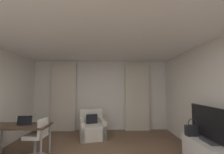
{
  "coord_description": "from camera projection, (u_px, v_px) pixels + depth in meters",
  "views": [
    {
      "loc": [
        0.26,
        -2.57,
        1.61
      ],
      "look_at": [
        0.38,
        1.42,
        1.88
      ],
      "focal_mm": 23.35,
      "sensor_mm": 36.0,
      "label": 1
    }
  ],
  "objects": [
    {
      "name": "desk",
      "position": [
        21.0,
        128.0,
        3.36
      ],
      "size": [
        1.28,
        0.58,
        0.73
      ],
      "color": "#4C3828",
      "rests_on": "ground"
    },
    {
      "name": "ceiling",
      "position": [
        93.0,
        30.0,
        2.63
      ],
      "size": [
        5.12,
        6.12,
        0.06
      ],
      "primitive_type": "cube",
      "color": "white",
      "rests_on": "wall_left"
    },
    {
      "name": "curtain_right_panel",
      "position": [
        137.0,
        96.0,
        5.46
      ],
      "size": [
        0.9,
        0.06,
        2.5
      ],
      "color": "beige",
      "rests_on": "ground"
    },
    {
      "name": "handbag_primary",
      "position": [
        193.0,
        130.0,
        3.16
      ],
      "size": [
        0.3,
        0.14,
        0.37
      ],
      "color": "black",
      "rests_on": "tv_console"
    },
    {
      "name": "wall_window",
      "position": [
        101.0,
        95.0,
        5.56
      ],
      "size": [
        5.12,
        0.06,
        2.6
      ],
      "color": "silver",
      "rests_on": "ground"
    },
    {
      "name": "armchair",
      "position": [
        92.0,
        128.0,
        4.67
      ],
      "size": [
        0.93,
        0.98,
        0.85
      ],
      "color": "silver",
      "rests_on": "ground"
    },
    {
      "name": "desk_chair",
      "position": [
        37.0,
        141.0,
        3.29
      ],
      "size": [
        0.48,
        0.48,
        0.88
      ],
      "color": "gray",
      "rests_on": "ground"
    },
    {
      "name": "laptop",
      "position": [
        26.0,
        123.0,
        3.41
      ],
      "size": [
        0.34,
        0.27,
        0.22
      ],
      "color": "#2D2D33",
      "rests_on": "desk"
    },
    {
      "name": "curtain_left_panel",
      "position": [
        64.0,
        97.0,
        5.39
      ],
      "size": [
        0.9,
        0.06,
        2.5
      ],
      "color": "beige",
      "rests_on": "ground"
    },
    {
      "name": "tv_flatscreen",
      "position": [
        209.0,
        125.0,
        2.8
      ],
      "size": [
        0.2,
        1.09,
        0.68
      ],
      "color": "#333338",
      "rests_on": "tv_console"
    }
  ]
}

